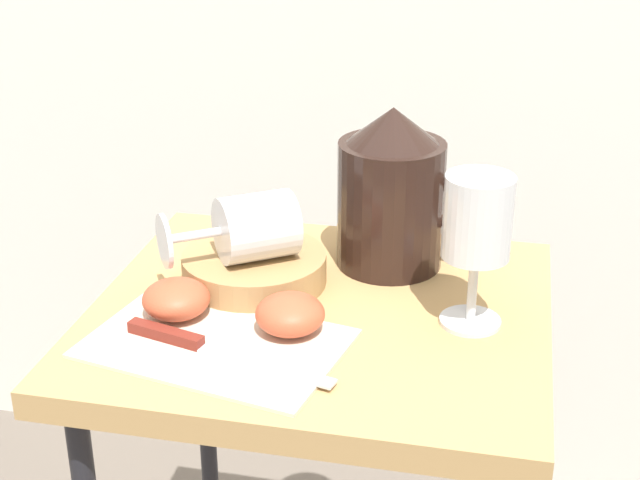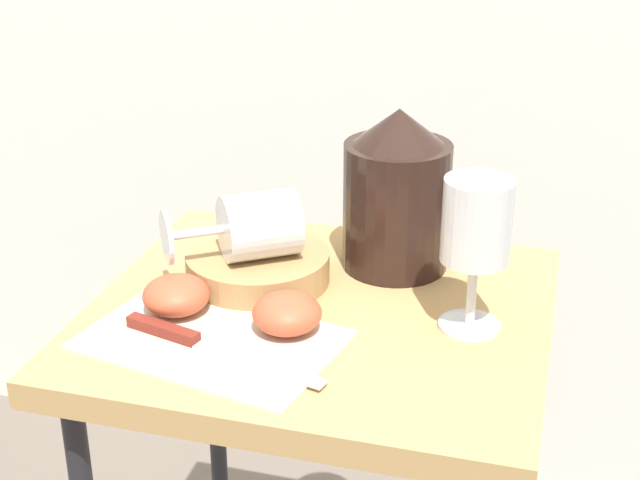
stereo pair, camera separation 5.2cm
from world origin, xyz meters
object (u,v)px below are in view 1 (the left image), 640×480
wine_glass_upright (477,225)px  table (320,371)px  apple_half_left (176,299)px  wine_glass_tipped_near (252,227)px  knife (197,344)px  basket_tray (254,268)px  apple_half_right (290,314)px  pitcher (392,202)px

wine_glass_upright → table: bearing=-178.8°
table → apple_half_left: apple_half_left is taller
wine_glass_tipped_near → apple_half_left: (-0.06, -0.09, -0.05)m
apple_half_left → table: bearing=21.5°
knife → basket_tray: bearing=85.1°
basket_tray → apple_half_right: apple_half_right is taller
pitcher → wine_glass_tipped_near: 0.17m
basket_tray → wine_glass_upright: size_ratio=1.00×
table → apple_half_right: 0.12m
wine_glass_upright → apple_half_left: wine_glass_upright is taller
table → apple_half_left: size_ratio=9.66×
basket_tray → knife: (-0.01, -0.16, -0.01)m
wine_glass_upright → knife: 0.30m
basket_tray → apple_half_left: 0.11m
apple_half_left → apple_half_right: size_ratio=1.00×
basket_tray → apple_half_left: apple_half_left is taller
pitcher → apple_half_right: bearing=-111.7°
table → wine_glass_tipped_near: (-0.08, 0.03, 0.15)m
wine_glass_tipped_near → apple_half_left: bearing=-123.2°
table → pitcher: bearing=65.5°
knife → apple_half_left: bearing=126.0°
wine_glass_tipped_near → basket_tray: bearing=102.5°
table → pitcher: 0.21m
apple_half_left → knife: bearing=-54.0°
basket_tray → wine_glass_tipped_near: wine_glass_tipped_near is taller
pitcher → apple_half_right: pitcher is taller
wine_glass_upright → knife: size_ratio=0.72×
wine_glass_upright → apple_half_right: 0.21m
apple_half_right → knife: bearing=-147.3°
wine_glass_upright → basket_tray: bearing=170.6°
pitcher → wine_glass_tipped_near: bearing=-146.8°
apple_half_right → table: bearing=74.2°
table → wine_glass_tipped_near: size_ratio=4.33×
basket_tray → apple_half_right: size_ratio=2.29×
wine_glass_tipped_near → knife: wine_glass_tipped_near is taller
wine_glass_upright → apple_half_right: size_ratio=2.30×
basket_tray → wine_glass_tipped_near: bearing=-77.5°
table → basket_tray: (-0.09, 0.04, 0.10)m
basket_tray → wine_glass_upright: 0.27m
apple_half_right → knife: (-0.08, -0.05, -0.02)m
table → wine_glass_upright: size_ratio=4.20×
apple_half_right → basket_tray: bearing=122.6°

